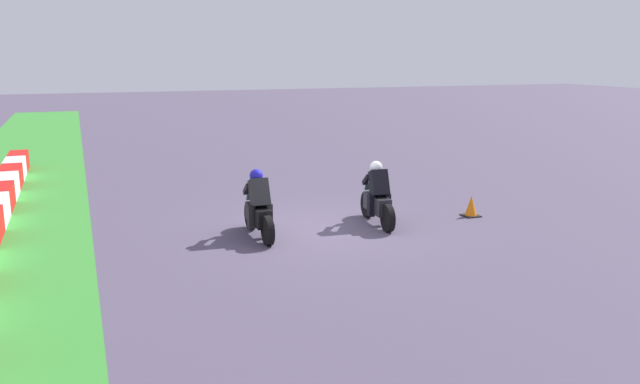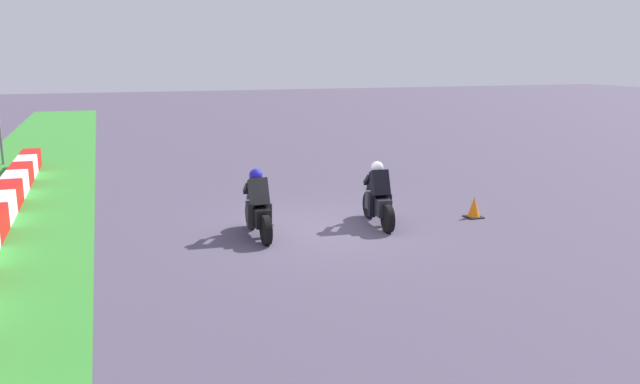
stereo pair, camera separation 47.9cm
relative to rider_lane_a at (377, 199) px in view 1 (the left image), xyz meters
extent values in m
plane|color=#4F465A|center=(0.11, 1.42, -0.62)|extent=(120.00, 120.00, 0.00)
cube|color=red|center=(4.75, 8.55, -0.30)|extent=(1.52, 0.60, 0.64)
cube|color=white|center=(6.30, 8.55, -0.30)|extent=(1.52, 0.60, 0.64)
cube|color=red|center=(7.85, 8.55, -0.30)|extent=(1.52, 0.60, 0.64)
cube|color=white|center=(9.40, 8.55, -0.30)|extent=(1.52, 0.60, 0.64)
cube|color=red|center=(10.94, 8.55, -0.30)|extent=(1.52, 0.60, 0.64)
cylinder|color=black|center=(0.70, -0.07, -0.30)|extent=(0.65, 0.20, 0.64)
cylinder|color=black|center=(-0.69, 0.07, -0.30)|extent=(0.65, 0.20, 0.64)
cube|color=#24242A|center=(0.00, 0.00, -0.12)|extent=(1.13, 0.42, 0.40)
ellipsoid|color=#24242A|center=(0.10, -0.01, 0.18)|extent=(0.51, 0.34, 0.24)
cube|color=red|center=(-0.50, 0.05, -0.10)|extent=(0.08, 0.17, 0.08)
cylinder|color=#A5A5AD|center=(-0.36, -0.12, -0.25)|extent=(0.43, 0.14, 0.10)
cube|color=black|center=(-0.10, 0.01, 0.40)|extent=(0.52, 0.44, 0.66)
sphere|color=silver|center=(0.12, -0.01, 0.74)|extent=(0.33, 0.33, 0.30)
cube|color=#3F6654|center=(0.50, -0.05, 0.22)|extent=(0.18, 0.27, 0.23)
cube|color=black|center=(-0.10, 0.21, -0.12)|extent=(0.19, 0.16, 0.52)
cube|color=black|center=(-0.13, -0.19, -0.12)|extent=(0.19, 0.16, 0.52)
cube|color=black|center=(0.30, 0.15, 0.42)|extent=(0.39, 0.14, 0.31)
cube|color=black|center=(0.27, -0.20, 0.42)|extent=(0.39, 0.14, 0.31)
cylinder|color=black|center=(0.66, 2.93, -0.30)|extent=(0.64, 0.14, 0.64)
cylinder|color=black|center=(-0.74, 2.93, -0.30)|extent=(0.64, 0.14, 0.64)
cube|color=black|center=(-0.04, 2.93, -0.12)|extent=(1.10, 0.32, 0.40)
ellipsoid|color=black|center=(0.06, 2.93, 0.18)|extent=(0.48, 0.30, 0.24)
cube|color=red|center=(-0.55, 2.93, -0.10)|extent=(0.06, 0.16, 0.08)
cylinder|color=#A5A5AD|center=(-0.39, 2.77, -0.25)|extent=(0.42, 0.10, 0.10)
cube|color=black|center=(-0.14, 2.93, 0.40)|extent=(0.49, 0.40, 0.66)
sphere|color=#1E1CB2|center=(0.08, 2.93, 0.74)|extent=(0.30, 0.30, 0.30)
cube|color=slate|center=(0.46, 2.93, 0.22)|extent=(0.16, 0.26, 0.23)
cube|color=black|center=(-0.16, 3.13, -0.12)|extent=(0.18, 0.14, 0.52)
cube|color=black|center=(-0.16, 2.73, -0.12)|extent=(0.18, 0.14, 0.52)
cube|color=black|center=(0.24, 3.11, 0.42)|extent=(0.39, 0.10, 0.31)
cube|color=black|center=(0.24, 2.75, 0.42)|extent=(0.39, 0.10, 0.31)
cube|color=black|center=(-0.14, -2.54, -0.61)|extent=(0.40, 0.40, 0.03)
cone|color=orange|center=(-0.14, -2.54, -0.36)|extent=(0.32, 0.32, 0.52)
camera|label=1|loc=(-13.34, 6.52, 3.33)|focal=35.90mm
camera|label=2|loc=(-13.50, 6.07, 3.33)|focal=35.90mm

